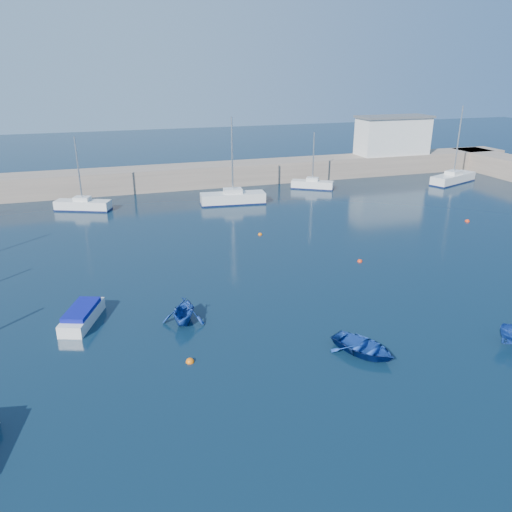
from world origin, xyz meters
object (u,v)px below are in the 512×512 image
object	(u,v)px
sailboat_6	(233,198)
dinghy_center	(363,347)
sailboat_8	(453,178)
dinghy_left	(184,311)
sailboat_7	(312,184)
motorboat_1	(82,315)
sailboat_5	(83,205)
harbor_office	(393,136)

from	to	relation	value
sailboat_6	dinghy_center	size ratio (longest dim) A/B	2.64
sailboat_8	dinghy_left	world-z (taller)	sailboat_8
sailboat_7	sailboat_6	bearing A→B (deg)	141.44
sailboat_6	sailboat_8	distance (m)	30.18
sailboat_7	motorboat_1	distance (m)	38.77
sailboat_6	dinghy_left	xyz separation A→B (m)	(-10.12, -25.61, 0.09)
sailboat_5	sailboat_7	bearing A→B (deg)	-63.24
sailboat_5	dinghy_left	xyz separation A→B (m)	(5.66, -27.97, 0.19)
sailboat_5	sailboat_6	xyz separation A→B (m)	(15.78, -2.36, 0.10)
sailboat_8	motorboat_1	distance (m)	52.38
sailboat_8	dinghy_left	xyz separation A→B (m)	(-40.27, -26.95, 0.12)
sailboat_5	sailboat_8	world-z (taller)	sailboat_8
sailboat_5	sailboat_8	distance (m)	45.95
harbor_office	dinghy_left	world-z (taller)	harbor_office
sailboat_8	motorboat_1	world-z (taller)	sailboat_8
sailboat_7	sailboat_8	world-z (taller)	sailboat_8
harbor_office	sailboat_8	distance (m)	10.57
harbor_office	sailboat_6	size ratio (longest dim) A/B	1.07
sailboat_8	sailboat_5	bearing A→B (deg)	67.36
sailboat_7	motorboat_1	size ratio (longest dim) A/B	1.63
harbor_office	motorboat_1	xyz separation A→B (m)	(-42.00, -33.78, -4.64)
motorboat_1	harbor_office	bearing A→B (deg)	59.60
dinghy_center	dinghy_left	size ratio (longest dim) A/B	1.22
dinghy_left	sailboat_6	bearing A→B (deg)	89.79
motorboat_1	sailboat_6	bearing A→B (deg)	77.06
sailboat_8	harbor_office	bearing A→B (deg)	3.30
harbor_office	motorboat_1	bearing A→B (deg)	-141.19
sailboat_8	sailboat_7	bearing A→B (deg)	60.78
dinghy_center	harbor_office	bearing A→B (deg)	27.85
sailboat_7	motorboat_1	xyz separation A→B (m)	(-27.16, -27.67, -0.10)
harbor_office	dinghy_center	size ratio (longest dim) A/B	2.82
motorboat_1	dinghy_center	world-z (taller)	motorboat_1
motorboat_1	dinghy_center	distance (m)	16.31
dinghy_center	sailboat_8	bearing A→B (deg)	17.66
sailboat_7	motorboat_1	world-z (taller)	sailboat_7
sailboat_5	dinghy_left	distance (m)	28.54
sailboat_5	sailboat_6	world-z (taller)	sailboat_6
sailboat_6	dinghy_center	bearing A→B (deg)	-177.04
harbor_office	motorboat_1	distance (m)	54.09
harbor_office	sailboat_7	bearing A→B (deg)	-157.62
harbor_office	dinghy_left	size ratio (longest dim) A/B	3.46
dinghy_center	sailboat_7	bearing A→B (deg)	41.45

